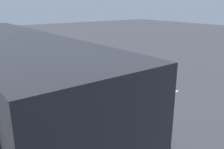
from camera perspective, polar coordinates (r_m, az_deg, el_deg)
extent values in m
plane|color=#38383D|center=(11.51, -2.40, -4.21)|extent=(80.00, 80.00, 0.00)
cube|color=#26262B|center=(7.69, -22.94, -1.78)|extent=(9.96, 2.66, 2.80)
cube|color=black|center=(7.93, -14.56, 3.77)|extent=(8.33, 0.17, 1.01)
cube|color=#198C3F|center=(8.24, -14.02, -3.84)|extent=(8.73, 0.17, 0.28)
cube|color=black|center=(8.31, -21.64, -12.46)|extent=(9.16, 2.45, 0.45)
torus|color=black|center=(11.57, -21.41, -2.66)|extent=(1.00, 0.34, 1.00)
cylinder|color=#473823|center=(8.55, -3.10, -8.47)|extent=(0.13, 0.13, 0.78)
cube|color=black|center=(8.76, -2.82, -10.95)|extent=(0.13, 0.27, 0.10)
cylinder|color=#473823|center=(8.42, -2.60, -8.88)|extent=(0.13, 0.13, 0.78)
cube|color=black|center=(8.63, -2.32, -11.38)|extent=(0.13, 0.27, 0.10)
cube|color=black|center=(8.20, -2.92, -4.16)|extent=(0.41, 0.32, 0.65)
cylinder|color=black|center=(8.40, -3.68, -3.54)|extent=(0.10, 0.10, 0.62)
sphere|color=tan|center=(8.51, -3.64, -5.49)|extent=(0.10, 0.10, 0.09)
cylinder|color=black|center=(8.00, -2.13, -4.58)|extent=(0.10, 0.10, 0.62)
sphere|color=tan|center=(8.12, -2.11, -6.61)|extent=(0.10, 0.10, 0.09)
sphere|color=tan|center=(8.05, -2.97, -1.08)|extent=(0.26, 0.26, 0.23)
cylinder|color=black|center=(9.32, -7.16, -6.59)|extent=(0.12, 0.12, 0.73)
cube|color=black|center=(9.50, -6.86, -8.72)|extent=(0.10, 0.26, 0.10)
cylinder|color=black|center=(9.19, -6.65, -6.91)|extent=(0.12, 0.12, 0.73)
cube|color=black|center=(9.38, -6.36, -9.07)|extent=(0.10, 0.26, 0.10)
cube|color=silver|center=(9.01, -7.06, -2.85)|extent=(0.38, 0.28, 0.61)
cylinder|color=silver|center=(9.20, -7.81, -2.35)|extent=(0.09, 0.09, 0.58)
sphere|color=tan|center=(9.30, -7.74, -4.03)|extent=(0.09, 0.09, 0.09)
cylinder|color=silver|center=(8.81, -6.27, -3.18)|extent=(0.09, 0.09, 0.58)
sphere|color=tan|center=(8.91, -6.22, -4.92)|extent=(0.09, 0.09, 0.09)
sphere|color=tan|center=(8.88, -7.16, -0.21)|extent=(0.22, 0.22, 0.22)
cylinder|color=black|center=(10.07, -10.80, -4.87)|extent=(0.15, 0.15, 0.75)
cube|color=black|center=(10.25, -10.51, -6.93)|extent=(0.16, 0.28, 0.10)
cylinder|color=black|center=(9.96, -10.19, -5.10)|extent=(0.15, 0.15, 0.75)
cube|color=black|center=(10.14, -9.90, -7.17)|extent=(0.16, 0.28, 0.10)
cube|color=navy|center=(9.78, -10.71, -1.26)|extent=(0.44, 0.37, 0.62)
cylinder|color=navy|center=(9.95, -11.63, -0.90)|extent=(0.11, 0.11, 0.59)
sphere|color=tan|center=(10.05, -11.53, -2.51)|extent=(0.11, 0.11, 0.09)
cylinder|color=navy|center=(9.60, -9.77, -1.45)|extent=(0.11, 0.11, 0.59)
sphere|color=tan|center=(9.70, -9.68, -3.11)|extent=(0.11, 0.11, 0.09)
sphere|color=tan|center=(9.66, -10.85, 1.25)|extent=(0.28, 0.28, 0.22)
torus|color=black|center=(8.74, -9.74, -9.41)|extent=(0.61, 0.20, 0.60)
cylinder|color=silver|center=(8.74, -9.74, -9.41)|extent=(0.13, 0.11, 0.12)
torus|color=black|center=(7.70, -3.53, -13.00)|extent=(0.61, 0.20, 0.60)
cylinder|color=silver|center=(7.70, -3.53, -13.00)|extent=(0.13, 0.13, 0.12)
cylinder|color=silver|center=(8.56, -9.66, -7.41)|extent=(0.32, 0.09, 0.67)
cube|color=#198C33|center=(8.11, -7.24, -8.86)|extent=(0.87, 0.38, 0.36)
cube|color=black|center=(7.74, -5.12, -9.68)|extent=(0.54, 0.28, 0.20)
cylinder|color=silver|center=(7.87, -6.42, -11.39)|extent=(0.46, 0.13, 0.08)
cylinder|color=black|center=(8.40, -9.57, -5.65)|extent=(0.10, 0.58, 0.04)
torus|color=black|center=(13.29, 4.48, 0.03)|extent=(0.61, 0.34, 0.60)
cylinder|color=silver|center=(13.29, 4.48, 0.03)|extent=(0.15, 0.14, 0.12)
torus|color=black|center=(13.61, 0.24, 4.32)|extent=(0.83, 0.43, 0.84)
cylinder|color=silver|center=(13.61, 0.24, 4.32)|extent=(0.16, 0.16, 0.12)
cylinder|color=silver|center=(13.13, 5.18, 1.20)|extent=(0.61, 0.29, 0.40)
cube|color=#198C33|center=(13.26, 3.32, 2.96)|extent=(0.93, 0.59, 0.80)
cube|color=black|center=(13.35, 2.02, 4.53)|extent=(0.58, 0.40, 0.47)
cylinder|color=silver|center=(13.56, 2.06, 3.53)|extent=(0.41, 0.22, 0.34)
cylinder|color=black|center=(13.00, 5.77, 2.25)|extent=(0.25, 0.55, 0.04)
cube|color=black|center=(13.14, 3.80, 4.06)|extent=(0.61, 0.51, 0.56)
sphere|color=red|center=(12.98, 5.48, 3.38)|extent=(0.34, 0.34, 0.26)
cylinder|color=black|center=(12.92, 4.31, 3.02)|extent=(0.45, 0.25, 0.11)
cylinder|color=black|center=(13.18, 2.14, 3.45)|extent=(0.34, 0.21, 0.38)
cylinder|color=black|center=(13.24, 5.03, 3.34)|extent=(0.45, 0.25, 0.11)
cylinder|color=black|center=(13.48, 2.89, 3.75)|extent=(0.34, 0.21, 0.38)
cube|color=orange|center=(12.49, 6.93, -2.53)|extent=(0.34, 0.34, 0.03)
cone|color=orange|center=(12.39, 6.99, -1.16)|extent=(0.26, 0.26, 0.60)
cylinder|color=white|center=(12.40, 6.98, -1.29)|extent=(0.19, 0.19, 0.07)
cube|color=white|center=(10.64, 9.59, -6.24)|extent=(0.29, 3.90, 0.01)
cube|color=white|center=(12.56, 0.49, -2.35)|extent=(0.29, 3.92, 0.01)
cube|color=white|center=(14.76, -6.01, 0.49)|extent=(0.30, 4.10, 0.01)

